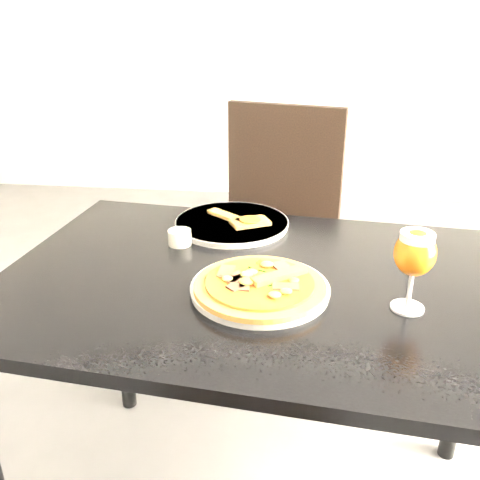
# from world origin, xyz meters

# --- Properties ---
(dining_table) EXTENTS (1.28, 0.92, 0.75)m
(dining_table) POSITION_xyz_m (-0.10, 0.22, 0.66)
(dining_table) COLOR black
(dining_table) RESTS_ON ground
(chair_far) EXTENTS (0.55, 0.55, 0.99)m
(chair_far) POSITION_xyz_m (-0.12, 0.95, 0.55)
(chair_far) COLOR black
(chair_far) RESTS_ON ground
(plate_main) EXTENTS (0.31, 0.31, 0.02)m
(plate_main) POSITION_xyz_m (-0.11, 0.15, 0.76)
(plate_main) COLOR white
(plate_main) RESTS_ON dining_table
(pizza) EXTENTS (0.28, 0.28, 0.03)m
(pizza) POSITION_xyz_m (-0.11, 0.14, 0.78)
(pizza) COLOR brown
(pizza) RESTS_ON plate_main
(plate_second) EXTENTS (0.41, 0.41, 0.02)m
(plate_second) POSITION_xyz_m (-0.21, 0.51, 0.76)
(plate_second) COLOR white
(plate_second) RESTS_ON dining_table
(crust_scraps) EXTENTS (0.19, 0.14, 0.01)m
(crust_scraps) POSITION_xyz_m (-0.19, 0.51, 0.77)
(crust_scraps) COLOR brown
(crust_scraps) RESTS_ON plate_second
(loose_crust) EXTENTS (0.10, 0.04, 0.01)m
(loose_crust) POSITION_xyz_m (-0.14, 0.28, 0.75)
(loose_crust) COLOR brown
(loose_crust) RESTS_ON dining_table
(sauce_cup) EXTENTS (0.06, 0.06, 0.04)m
(sauce_cup) POSITION_xyz_m (-0.33, 0.37, 0.77)
(sauce_cup) COLOR beige
(sauce_cup) RESTS_ON dining_table
(beer_glass) EXTENTS (0.08, 0.08, 0.17)m
(beer_glass) POSITION_xyz_m (0.20, 0.12, 0.87)
(beer_glass) COLOR silver
(beer_glass) RESTS_ON dining_table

